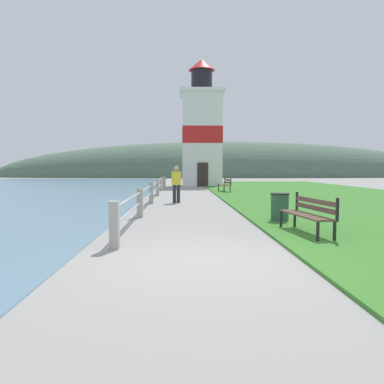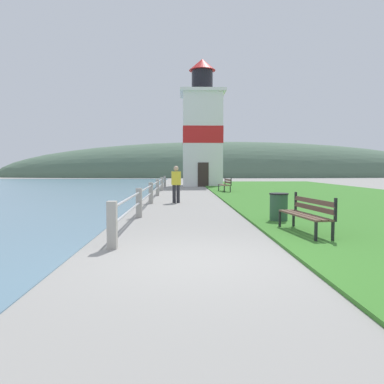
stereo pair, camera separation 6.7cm
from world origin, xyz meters
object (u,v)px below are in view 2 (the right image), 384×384
at_px(park_bench_near, 307,212).
at_px(park_bench_midway, 226,184).
at_px(person_strolling, 176,183).
at_px(lighthouse, 202,132).
at_px(trash_bin, 279,208).

height_order(park_bench_near, park_bench_midway, same).
height_order(park_bench_midway, person_strolling, person_strolling).
bearing_deg(lighthouse, person_strolling, -97.25).
distance_m(lighthouse, trash_bin, 22.54).
distance_m(lighthouse, person_strolling, 16.61).
bearing_deg(lighthouse, trash_bin, -87.52).
bearing_deg(trash_bin, park_bench_midway, 89.76).
bearing_deg(trash_bin, lighthouse, 92.48).
bearing_deg(person_strolling, park_bench_midway, -31.96).
bearing_deg(trash_bin, park_bench_near, -86.29).
relative_size(park_bench_near, park_bench_midway, 1.11).
height_order(park_bench_midway, trash_bin, park_bench_midway).
height_order(lighthouse, trash_bin, lighthouse).
bearing_deg(park_bench_midway, lighthouse, -89.34).
xyz_separation_m(park_bench_midway, trash_bin, (-0.05, -13.19, -0.11)).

